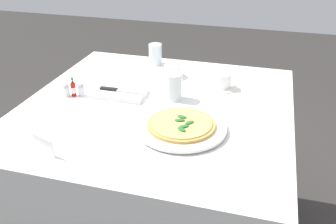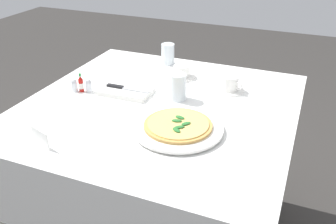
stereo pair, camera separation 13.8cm
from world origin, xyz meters
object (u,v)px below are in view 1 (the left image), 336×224
water_glass_near_right (174,88)px  menu_card (44,146)px  pizza (181,124)px  coffee_cup_right_edge (172,72)px  pizza_plate (181,127)px  hot_sauce_bottle (73,88)px  salt_shaker (81,90)px  napkin_folded (120,93)px  water_glass_back_corner (155,56)px  coffee_cup_near_left (222,82)px  dinner_knife (120,90)px  pepper_shaker (66,91)px

water_glass_near_right → menu_card: 0.57m
pizza → coffee_cup_right_edge: size_ratio=1.84×
pizza → menu_card: size_ratio=2.77×
pizza_plate → coffee_cup_right_edge: coffee_cup_right_edge is taller
hot_sauce_bottle → salt_shaker: hot_sauce_bottle is taller
pizza_plate → napkin_folded: 0.38m
pizza → coffee_cup_right_edge: (-0.16, 0.46, 0.00)m
pizza → water_glass_back_corner: water_glass_back_corner is taller
napkin_folded → hot_sauce_bottle: 0.19m
coffee_cup_near_left → pizza: bearing=-102.2°
water_glass_back_corner → dinner_knife: bearing=-94.7°
pizza → pepper_shaker: size_ratio=4.26×
water_glass_near_right → pizza: bearing=-68.8°
pizza_plate → dinner_knife: 0.38m
pizza_plate → menu_card: bearing=-145.9°
pizza_plate → water_glass_near_right: size_ratio=2.91×
water_glass_back_corner → napkin_folded: 0.40m
hot_sauce_bottle → pizza_plate: bearing=-16.6°
water_glass_back_corner → pepper_shaker: bearing=-118.1°
pizza → water_glass_near_right: size_ratio=2.18×
dinner_knife → salt_shaker: salt_shaker is taller
napkin_folded → menu_card: menu_card is taller
pizza_plate → pizza: pizza is taller
pizza_plate → hot_sauce_bottle: hot_sauce_bottle is taller
pepper_shaker → salt_shaker: bearing=19.7°
water_glass_back_corner → water_glass_near_right: 0.41m
salt_shaker → dinner_knife: bearing=16.3°
water_glass_near_right → napkin_folded: size_ratio=0.49×
pizza → water_glass_near_right: (-0.09, 0.24, 0.02)m
salt_shaker → menu_card: bearing=-78.0°
pizza_plate → water_glass_near_right: (-0.09, 0.24, 0.04)m
water_glass_back_corner → pizza: bearing=-64.7°
hot_sauce_bottle → pepper_shaker: 0.03m
napkin_folded → salt_shaker: size_ratio=3.96×
pizza_plate → napkin_folded: (-0.32, 0.20, -0.00)m
water_glass_near_right → salt_shaker: size_ratio=1.95×
pizza_plate → salt_shaker: size_ratio=5.68×
water_glass_near_right → dinner_knife: bearing=-172.3°
coffee_cup_near_left → napkin_folded: bearing=-154.7°
water_glass_back_corner → coffee_cup_near_left: bearing=-28.8°
pizza → pepper_shaker: bearing=165.2°
napkin_folded → menu_card: (-0.06, -0.46, 0.02)m
water_glass_near_right → pepper_shaker: (-0.44, -0.10, -0.02)m
napkin_folded → dinner_knife: (0.00, 0.00, 0.01)m
water_glass_near_right → menu_card: (-0.29, -0.49, -0.02)m
water_glass_back_corner → dinner_knife: water_glass_back_corner is taller
coffee_cup_near_left → hot_sauce_bottle: size_ratio=1.57×
water_glass_back_corner → pepper_shaker: (-0.24, -0.46, -0.02)m
coffee_cup_near_left → water_glass_back_corner: bearing=151.2°
coffee_cup_right_edge → pepper_shaker: 0.49m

